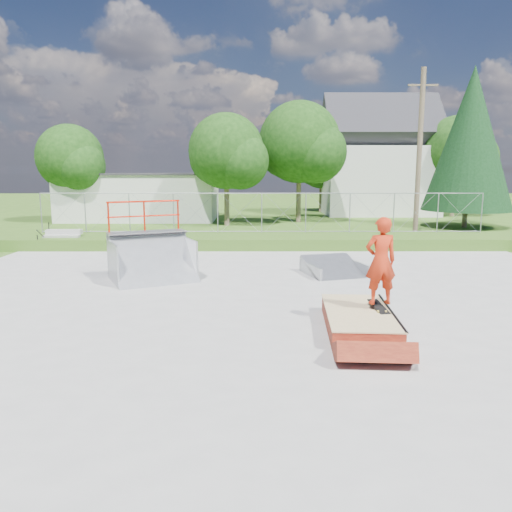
{
  "coord_description": "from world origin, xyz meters",
  "views": [
    {
      "loc": [
        -0.32,
        -12.1,
        3.31
      ],
      "look_at": [
        -0.29,
        0.71,
        1.1
      ],
      "focal_mm": 35.0,
      "sensor_mm": 36.0,
      "label": 1
    }
  ],
  "objects_px": {
    "grind_box": "(359,320)",
    "skater": "(381,264)",
    "quarter_pipe": "(152,242)",
    "flat_bank_ramp": "(334,267)"
  },
  "relations": [
    {
      "from": "grind_box",
      "to": "skater",
      "type": "relative_size",
      "value": 1.57
    },
    {
      "from": "quarter_pipe",
      "to": "flat_bank_ramp",
      "type": "bearing_deg",
      "value": -16.77
    },
    {
      "from": "grind_box",
      "to": "skater",
      "type": "xyz_separation_m",
      "value": [
        0.45,
        0.14,
        1.17
      ]
    },
    {
      "from": "grind_box",
      "to": "quarter_pipe",
      "type": "height_order",
      "value": "quarter_pipe"
    },
    {
      "from": "grind_box",
      "to": "flat_bank_ramp",
      "type": "bearing_deg",
      "value": 90.08
    },
    {
      "from": "quarter_pipe",
      "to": "flat_bank_ramp",
      "type": "relative_size",
      "value": 1.32
    },
    {
      "from": "quarter_pipe",
      "to": "flat_bank_ramp",
      "type": "height_order",
      "value": "quarter_pipe"
    },
    {
      "from": "grind_box",
      "to": "quarter_pipe",
      "type": "distance_m",
      "value": 7.11
    },
    {
      "from": "grind_box",
      "to": "flat_bank_ramp",
      "type": "xyz_separation_m",
      "value": [
        0.35,
        5.51,
        0.05
      ]
    },
    {
      "from": "skater",
      "to": "flat_bank_ramp",
      "type": "bearing_deg",
      "value": -97.05
    }
  ]
}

